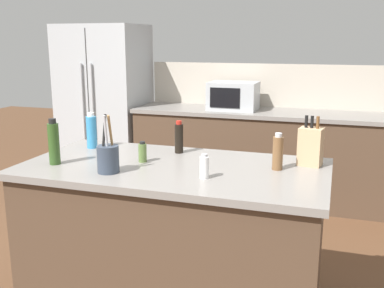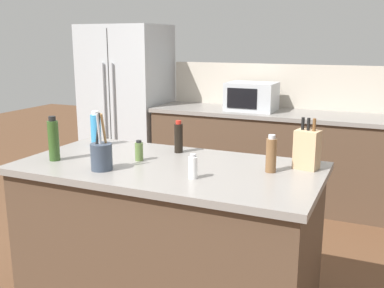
{
  "view_description": "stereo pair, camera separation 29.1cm",
  "coord_description": "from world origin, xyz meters",
  "views": [
    {
      "loc": [
        0.88,
        -2.34,
        1.65
      ],
      "look_at": [
        0.0,
        0.35,
        0.99
      ],
      "focal_mm": 42.0,
      "sensor_mm": 36.0,
      "label": 1
    },
    {
      "loc": [
        1.15,
        -2.24,
        1.65
      ],
      "look_at": [
        0.0,
        0.35,
        0.99
      ],
      "focal_mm": 42.0,
      "sensor_mm": 36.0,
      "label": 2
    }
  ],
  "objects": [
    {
      "name": "spice_jar_oregano",
      "position": [
        -0.2,
        0.02,
        1.0
      ],
      "size": [
        0.05,
        0.05,
        0.12
      ],
      "color": "#567038",
      "rests_on": "kitchen_island"
    },
    {
      "name": "back_counter_run",
      "position": [
        0.3,
        2.2,
        0.47
      ],
      "size": [
        2.95,
        0.66,
        0.94
      ],
      "color": "#4C3828",
      "rests_on": "ground_plane"
    },
    {
      "name": "microwave",
      "position": [
        -0.15,
        2.2,
        1.08
      ],
      "size": [
        0.49,
        0.39,
        0.29
      ],
      "color": "#ADB2B7",
      "rests_on": "back_counter_run"
    },
    {
      "name": "salt_shaker",
      "position": [
        0.24,
        -0.18,
        1.0
      ],
      "size": [
        0.05,
        0.05,
        0.13
      ],
      "color": "silver",
      "rests_on": "kitchen_island"
    },
    {
      "name": "wall_backsplash",
      "position": [
        0.3,
        2.52,
        1.17
      ],
      "size": [
        2.91,
        0.03,
        0.46
      ],
      "primitive_type": "cube",
      "color": "#B2A899",
      "rests_on": "back_counter_run"
    },
    {
      "name": "utensil_crock",
      "position": [
        -0.29,
        -0.24,
        1.02
      ],
      "size": [
        0.12,
        0.12,
        0.32
      ],
      "color": "#333D4C",
      "rests_on": "kitchen_island"
    },
    {
      "name": "soy_sauce_bottle",
      "position": [
        -0.07,
        0.29,
        1.04
      ],
      "size": [
        0.05,
        0.05,
        0.21
      ],
      "color": "black",
      "rests_on": "kitchen_island"
    },
    {
      "name": "refrigerator",
      "position": [
        -1.68,
        2.25,
        0.91
      ],
      "size": [
        0.92,
        0.75,
        1.81
      ],
      "color": "#ADB2B7",
      "rests_on": "ground_plane"
    },
    {
      "name": "pepper_grinder",
      "position": [
        0.58,
        0.1,
        1.04
      ],
      "size": [
        0.06,
        0.06,
        0.21
      ],
      "color": "brown",
      "rests_on": "kitchen_island"
    },
    {
      "name": "kitchen_island",
      "position": [
        0.0,
        0.0,
        0.47
      ],
      "size": [
        1.76,
        0.9,
        0.94
      ],
      "color": "#4C3828",
      "rests_on": "ground_plane"
    },
    {
      "name": "olive_oil_bottle",
      "position": [
        -0.67,
        -0.18,
        1.07
      ],
      "size": [
        0.06,
        0.06,
        0.27
      ],
      "color": "#2D4C1E",
      "rests_on": "kitchen_island"
    },
    {
      "name": "dish_soap_bottle",
      "position": [
        -0.67,
        0.24,
        1.05
      ],
      "size": [
        0.07,
        0.07,
        0.24
      ],
      "color": "#3384BC",
      "rests_on": "kitchen_island"
    },
    {
      "name": "knife_block",
      "position": [
        0.75,
        0.25,
        1.05
      ],
      "size": [
        0.15,
        0.12,
        0.29
      ],
      "rotation": [
        0.0,
        0.0,
        -0.19
      ],
      "color": "tan",
      "rests_on": "kitchen_island"
    }
  ]
}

